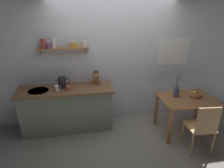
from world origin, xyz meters
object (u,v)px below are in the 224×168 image
at_px(dining_chair_near, 202,126).
at_px(twig_vase, 176,92).
at_px(electric_kettle, 62,82).
at_px(coffee_mug_by_sink, 57,88).
at_px(dining_table, 187,103).
at_px(fruit_bowl, 195,94).
at_px(coffee_mug_spare, 68,88).
at_px(knife_block, 96,78).

relative_size(dining_chair_near, twig_vase, 2.05).
height_order(dining_chair_near, electric_kettle, electric_kettle).
bearing_deg(coffee_mug_by_sink, dining_table, -9.28).
height_order(dining_table, fruit_bowl, fruit_bowl).
xyz_separation_m(fruit_bowl, coffee_mug_by_sink, (-2.62, 0.37, 0.17)).
bearing_deg(dining_table, coffee_mug_spare, 170.23).
relative_size(fruit_bowl, knife_block, 0.74).
xyz_separation_m(dining_table, coffee_mug_by_sink, (-2.45, 0.40, 0.33)).
relative_size(coffee_mug_by_sink, coffee_mug_spare, 1.03).
height_order(fruit_bowl, coffee_mug_by_sink, coffee_mug_by_sink).
bearing_deg(coffee_mug_by_sink, electric_kettle, 57.92).
bearing_deg(electric_kettle, knife_block, 5.56).
xyz_separation_m(electric_kettle, coffee_mug_by_sink, (-0.10, -0.16, -0.05)).
relative_size(dining_chair_near, coffee_mug_spare, 7.96).
relative_size(knife_block, coffee_mug_spare, 2.59).
bearing_deg(knife_block, twig_vase, -19.31).
xyz_separation_m(dining_chair_near, coffee_mug_by_sink, (-2.39, 1.03, 0.43)).
xyz_separation_m(dining_table, knife_block, (-1.69, 0.62, 0.39)).
bearing_deg(twig_vase, electric_kettle, 167.97).
bearing_deg(knife_block, coffee_mug_spare, -156.54).
height_order(electric_kettle, knife_block, knife_block).
bearing_deg(twig_vase, coffee_mug_by_sink, 172.35).
bearing_deg(dining_chair_near, coffee_mug_spare, 155.03).
height_order(fruit_bowl, coffee_mug_spare, coffee_mug_spare).
bearing_deg(fruit_bowl, twig_vase, 168.76).
height_order(dining_chair_near, coffee_mug_spare, coffee_mug_spare).
height_order(dining_table, knife_block, knife_block).
bearing_deg(coffee_mug_spare, dining_chair_near, -24.97).
relative_size(dining_table, coffee_mug_by_sink, 8.64).
distance_m(electric_kettle, coffee_mug_by_sink, 0.19).
xyz_separation_m(twig_vase, coffee_mug_by_sink, (-2.25, 0.30, 0.12)).
bearing_deg(coffee_mug_by_sink, twig_vase, -7.65).
xyz_separation_m(coffee_mug_by_sink, coffee_mug_spare, (0.21, -0.02, -0.01)).
bearing_deg(twig_vase, coffee_mug_spare, 171.99).
height_order(dining_table, dining_chair_near, dining_chair_near).
height_order(dining_table, coffee_mug_by_sink, coffee_mug_by_sink).
relative_size(dining_table, coffee_mug_spare, 8.91).
xyz_separation_m(dining_chair_near, electric_kettle, (-2.29, 1.18, 0.48)).
bearing_deg(electric_kettle, fruit_bowl, -11.92).
height_order(electric_kettle, coffee_mug_by_sink, electric_kettle).
bearing_deg(fruit_bowl, coffee_mug_by_sink, 171.85).
distance_m(electric_kettle, coffee_mug_spare, 0.22).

